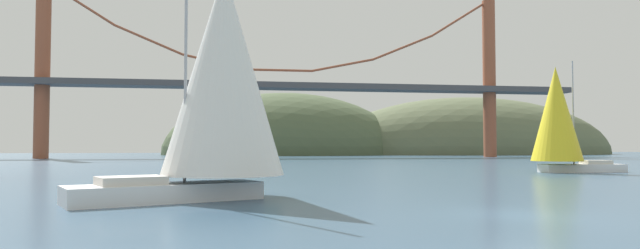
% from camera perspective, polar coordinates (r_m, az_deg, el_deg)
% --- Properties ---
extents(ground_plane, '(360.00, 360.00, 0.00)m').
position_cam_1_polar(ground_plane, '(20.50, 19.92, -8.93)').
color(ground_plane, '#385670').
extents(headland_center, '(68.04, 44.00, 34.70)m').
position_cam_1_polar(headland_center, '(153.54, -3.63, -3.16)').
color(headland_center, '#4C5B3D').
rests_on(headland_center, ground_plane).
extents(headland_right, '(88.12, 44.00, 33.71)m').
position_cam_1_polar(headland_right, '(168.04, 15.41, -3.01)').
color(headland_right, '#5B6647').
rests_on(headland_right, ground_plane).
extents(suspension_bridge, '(129.00, 6.00, 35.09)m').
position_cam_1_polar(suspension_bridge, '(114.04, -4.17, 4.56)').
color(suspension_bridge, brown).
rests_on(suspension_bridge, ground_plane).
extents(sailboat_white_mainsail, '(10.45, 7.64, 12.25)m').
position_cam_1_polar(sailboat_white_mainsail, '(25.79, -10.39, 4.86)').
color(sailboat_white_mainsail, white).
rests_on(sailboat_white_mainsail, ground_plane).
extents(sailboat_yellow_sail, '(8.69, 4.76, 10.31)m').
position_cam_1_polar(sailboat_yellow_sail, '(54.65, 23.65, 0.71)').
color(sailboat_yellow_sail, white).
rests_on(sailboat_yellow_sail, ground_plane).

